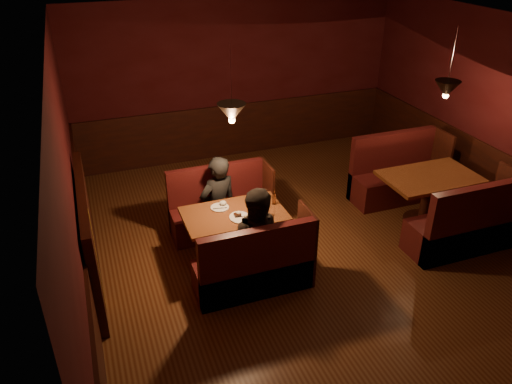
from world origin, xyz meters
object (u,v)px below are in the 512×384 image
object	(u,v)px
diner_a	(218,186)
diner_b	(262,226)
main_bench_near	(256,270)
second_bench_far	(396,178)
main_bench_far	(221,211)
second_table	(428,188)
main_table	(235,223)
second_bench_near	(465,229)

from	to	relation	value
diner_a	diner_b	distance (m)	1.22
main_bench_near	second_bench_far	xyz separation A→B (m)	(2.95, 1.47, 0.03)
main_bench_near	diner_b	distance (m)	0.54
main_bench_far	diner_b	distance (m)	1.43
second_bench_far	diner_a	xyz separation A→B (m)	(-3.02, -0.11, 0.45)
main_bench_near	second_table	bearing A→B (deg)	12.60
main_table	second_bench_near	xyz separation A→B (m)	(2.97, -0.90, -0.20)
main_bench_near	diner_a	xyz separation A→B (m)	(-0.07, 1.36, 0.48)
main_table	main_bench_near	xyz separation A→B (m)	(0.02, -0.74, -0.23)
main_bench_near	main_bench_far	bearing A→B (deg)	90.00
second_bench_near	diner_b	distance (m)	2.88
main_table	main_bench_far	size ratio (longest dim) A/B	0.91
second_bench_near	second_bench_far	bearing A→B (deg)	90.00
main_table	second_table	world-z (taller)	main_table
diner_a	second_bench_near	bearing A→B (deg)	138.01
diner_a	diner_b	bearing A→B (deg)	84.01
second_bench_far	second_table	bearing A→B (deg)	-92.20
second_bench_near	second_table	bearing A→B (deg)	92.20
main_table	diner_a	distance (m)	0.67
main_bench_near	second_bench_near	xyz separation A→B (m)	(2.95, -0.16, 0.03)
main_table	diner_b	distance (m)	0.66
main_table	diner_b	size ratio (longest dim) A/B	0.80
second_bench_far	second_bench_near	world-z (taller)	same
second_bench_near	diner_a	world-z (taller)	diner_a
main_table	second_table	size ratio (longest dim) A/B	0.96
main_bench_far	diner_a	size ratio (longest dim) A/B	0.91
main_table	diner_b	bearing A→B (deg)	-76.19
main_bench_far	diner_a	bearing A→B (deg)	-117.89
second_table	diner_b	xyz separation A→B (m)	(-2.79, -0.50, 0.25)
main_table	second_bench_far	distance (m)	3.06
second_table	second_bench_near	bearing A→B (deg)	-87.80
diner_b	second_bench_near	bearing A→B (deg)	7.62
main_table	second_bench_far	world-z (taller)	second_bench_far
main_bench_near	diner_b	xyz separation A→B (m)	(0.13, 0.15, 0.50)
main_bench_near	second_bench_far	bearing A→B (deg)	26.45
diner_a	diner_b	size ratio (longest dim) A/B	0.97
main_table	diner_b	world-z (taller)	diner_b
diner_b	second_table	bearing A→B (deg)	24.16
main_table	main_bench_near	bearing A→B (deg)	-88.83
second_bench_far	second_bench_near	xyz separation A→B (m)	(0.00, -1.63, 0.00)
second_bench_far	diner_b	distance (m)	3.15
main_bench_near	diner_a	distance (m)	1.44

